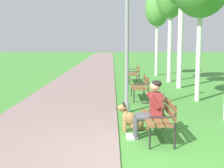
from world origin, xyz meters
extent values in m
plane|color=#478E38|center=(0.00, 0.00, 0.00)|extent=(120.00, 120.00, 0.00)
cube|color=gray|center=(-2.02, 24.00, 0.02)|extent=(3.27, 60.00, 0.04)
cube|color=brown|center=(0.22, 1.08, 0.45)|extent=(0.14, 1.50, 0.04)
cube|color=brown|center=(0.40, 1.08, 0.45)|extent=(0.14, 1.50, 0.04)
cube|color=brown|center=(0.57, 1.08, 0.45)|extent=(0.14, 1.50, 0.04)
cube|color=brown|center=(0.68, 1.08, 0.59)|extent=(0.04, 1.50, 0.11)
cube|color=brown|center=(0.68, 1.08, 0.77)|extent=(0.04, 1.50, 0.11)
cylinder|color=#2D2B28|center=(0.20, 1.77, 0.23)|extent=(0.04, 0.04, 0.45)
cylinder|color=#2D2B28|center=(0.68, 1.77, 0.43)|extent=(0.04, 0.04, 0.85)
cube|color=#2D2B28|center=(0.40, 1.77, 0.63)|extent=(0.45, 0.04, 0.03)
cylinder|color=#2D2B28|center=(0.20, 0.39, 0.23)|extent=(0.04, 0.04, 0.45)
cylinder|color=#2D2B28|center=(0.68, 0.39, 0.43)|extent=(0.04, 0.04, 0.85)
cube|color=#2D2B28|center=(0.40, 0.39, 0.63)|extent=(0.45, 0.04, 0.03)
cube|color=brown|center=(0.25, 5.64, 0.45)|extent=(0.14, 1.50, 0.04)
cube|color=brown|center=(0.42, 5.64, 0.45)|extent=(0.14, 1.50, 0.04)
cube|color=brown|center=(0.60, 5.64, 0.45)|extent=(0.14, 1.50, 0.04)
cube|color=brown|center=(0.70, 5.64, 0.59)|extent=(0.04, 1.50, 0.11)
cube|color=brown|center=(0.70, 5.64, 0.77)|extent=(0.04, 1.50, 0.11)
cylinder|color=#2D2B28|center=(0.22, 6.33, 0.23)|extent=(0.04, 0.04, 0.45)
cylinder|color=#2D2B28|center=(0.70, 6.33, 0.43)|extent=(0.04, 0.04, 0.85)
cube|color=#2D2B28|center=(0.42, 6.33, 0.63)|extent=(0.45, 0.04, 0.03)
cylinder|color=#2D2B28|center=(0.22, 4.95, 0.23)|extent=(0.04, 0.04, 0.45)
cylinder|color=#2D2B28|center=(0.70, 4.95, 0.43)|extent=(0.04, 0.04, 0.85)
cube|color=#2D2B28|center=(0.42, 4.95, 0.63)|extent=(0.45, 0.04, 0.03)
cube|color=brown|center=(0.34, 10.19, 0.45)|extent=(0.14, 1.50, 0.04)
cube|color=brown|center=(0.51, 10.19, 0.45)|extent=(0.14, 1.50, 0.04)
cube|color=brown|center=(0.69, 10.19, 0.45)|extent=(0.14, 1.50, 0.04)
cube|color=brown|center=(0.79, 10.19, 0.59)|extent=(0.04, 1.50, 0.11)
cube|color=brown|center=(0.79, 10.19, 0.77)|extent=(0.04, 1.50, 0.11)
cylinder|color=#2D2B28|center=(0.31, 10.88, 0.23)|extent=(0.04, 0.04, 0.45)
cylinder|color=#2D2B28|center=(0.79, 10.88, 0.43)|extent=(0.04, 0.04, 0.85)
cube|color=#2D2B28|center=(0.51, 10.88, 0.63)|extent=(0.45, 0.04, 0.03)
cylinder|color=#2D2B28|center=(0.31, 9.50, 0.23)|extent=(0.04, 0.04, 0.45)
cylinder|color=#2D2B28|center=(0.79, 9.50, 0.43)|extent=(0.04, 0.04, 0.85)
cube|color=#2D2B28|center=(0.51, 9.50, 0.63)|extent=(0.45, 0.04, 0.03)
cylinder|color=#4C4C51|center=(0.19, 1.17, 0.47)|extent=(0.42, 0.14, 0.14)
cylinder|color=#4C4C51|center=(-0.02, 1.17, 0.24)|extent=(0.11, 0.11, 0.47)
cube|color=silver|center=(-0.10, 1.17, 0.04)|extent=(0.24, 0.09, 0.07)
cylinder|color=#4C4C51|center=(0.19, 0.97, 0.47)|extent=(0.42, 0.14, 0.14)
cylinder|color=#4C4C51|center=(-0.02, 0.97, 0.24)|extent=(0.11, 0.11, 0.47)
cube|color=silver|center=(-0.10, 0.97, 0.04)|extent=(0.24, 0.09, 0.07)
cube|color=maroon|center=(0.40, 1.07, 0.73)|extent=(0.22, 0.36, 0.52)
cylinder|color=maroon|center=(0.34, 1.27, 0.83)|extent=(0.25, 0.09, 0.30)
cylinder|color=maroon|center=(0.34, 0.87, 0.83)|extent=(0.25, 0.09, 0.30)
sphere|color=tan|center=(0.38, 1.07, 1.13)|extent=(0.21, 0.21, 0.21)
ellipsoid|color=black|center=(0.41, 1.07, 1.18)|extent=(0.22, 0.23, 0.14)
ellipsoid|color=#B27F47|center=(0.03, 1.63, 0.16)|extent=(0.41, 0.36, 0.32)
ellipsoid|color=#B27F47|center=(-0.11, 1.59, 0.29)|extent=(0.54, 0.33, 0.48)
ellipsoid|color=black|center=(-0.06, 1.60, 0.32)|extent=(0.39, 0.27, 0.27)
cylinder|color=#B27F47|center=(-0.25, 1.62, 0.19)|extent=(0.06, 0.06, 0.38)
cylinder|color=#B27F47|center=(-0.23, 1.50, 0.19)|extent=(0.06, 0.06, 0.38)
cylinder|color=#B27F47|center=(-0.22, 1.57, 0.43)|extent=(0.15, 0.19, 0.19)
ellipsoid|color=#B27F47|center=(-0.30, 1.55, 0.56)|extent=(0.25, 0.19, 0.16)
cone|color=black|center=(-0.39, 1.52, 0.55)|extent=(0.12, 0.11, 0.09)
cone|color=black|center=(-0.27, 1.60, 0.66)|extent=(0.06, 0.06, 0.09)
cone|color=black|center=(-0.25, 1.51, 0.66)|extent=(0.06, 0.06, 0.09)
cylinder|color=#B27F47|center=(0.23, 1.67, 0.03)|extent=(0.28, 0.11, 0.04)
cylinder|color=gray|center=(-0.10, 3.49, 0.15)|extent=(0.20, 0.20, 0.30)
cylinder|color=gray|center=(-0.10, 3.49, 2.18)|extent=(0.11, 0.11, 4.36)
cylinder|color=silver|center=(2.45, 5.29, 1.67)|extent=(0.17, 0.17, 3.35)
cylinder|color=silver|center=(2.48, 8.37, 2.01)|extent=(0.23, 0.23, 4.03)
cylinder|color=silver|center=(2.43, 10.52, 1.92)|extent=(0.22, 0.22, 3.84)
cylinder|color=silver|center=(2.21, 13.59, 1.71)|extent=(0.19, 0.19, 3.42)
ellipsoid|color=#569E42|center=(2.21, 13.59, 4.07)|extent=(1.47, 1.56, 2.17)
camera|label=1|loc=(-0.53, -5.29, 2.04)|focal=49.21mm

